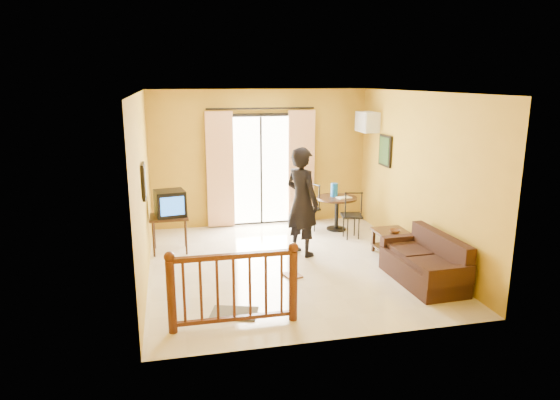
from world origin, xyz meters
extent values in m
plane|color=beige|center=(0.00, 0.00, 0.00)|extent=(5.00, 5.00, 0.00)
plane|color=white|center=(0.00, 0.00, 2.80)|extent=(5.00, 5.00, 0.00)
plane|color=#B78C23|center=(0.00, 2.50, 1.40)|extent=(4.50, 0.00, 4.50)
plane|color=#B78C23|center=(0.00, -2.50, 1.40)|extent=(4.50, 0.00, 4.50)
plane|color=#B78C23|center=(-2.25, 0.00, 1.40)|extent=(0.00, 5.00, 5.00)
plane|color=#B78C23|center=(2.25, 0.00, 1.40)|extent=(0.00, 5.00, 5.00)
cube|color=black|center=(0.00, 2.48, 1.15)|extent=(1.34, 0.03, 2.34)
cube|color=white|center=(0.00, 2.45, 1.15)|extent=(1.20, 0.04, 2.20)
cube|color=black|center=(0.00, 2.43, 1.15)|extent=(0.04, 0.02, 2.20)
cube|color=#FAEDBC|center=(-0.85, 2.40, 1.20)|extent=(0.55, 0.08, 2.35)
cube|color=#FAEDBC|center=(0.85, 2.40, 1.20)|extent=(0.55, 0.08, 2.35)
cylinder|color=black|center=(0.00, 2.40, 2.42)|extent=(2.20, 0.04, 0.04)
cube|color=black|center=(-1.90, 1.09, 0.64)|extent=(0.66, 0.55, 0.04)
cylinder|color=black|center=(-2.18, 0.87, 0.32)|extent=(0.04, 0.04, 0.64)
cylinder|color=black|center=(-1.62, 0.87, 0.32)|extent=(0.04, 0.04, 0.64)
cylinder|color=black|center=(-2.18, 1.32, 0.32)|extent=(0.04, 0.04, 0.64)
cylinder|color=black|center=(-1.62, 1.32, 0.32)|extent=(0.04, 0.04, 0.64)
cube|color=black|center=(-1.87, 1.09, 0.88)|extent=(0.57, 0.53, 0.45)
cube|color=blue|center=(-1.83, 0.87, 0.88)|extent=(0.40, 0.08, 0.32)
cube|color=black|center=(-2.22, -0.20, 1.55)|extent=(0.04, 0.42, 0.52)
cube|color=#545048|center=(-2.19, -0.20, 1.55)|extent=(0.01, 0.34, 0.44)
cylinder|color=black|center=(1.42, 1.72, 0.66)|extent=(0.81, 0.81, 0.04)
cylinder|color=black|center=(1.42, 1.72, 0.33)|extent=(0.08, 0.08, 0.66)
cylinder|color=black|center=(1.42, 1.72, 0.01)|extent=(0.40, 0.40, 0.03)
cylinder|color=#1257AD|center=(1.38, 1.78, 0.82)|extent=(0.15, 0.15, 0.27)
cube|color=white|center=(1.53, 1.62, 0.69)|extent=(0.31, 0.24, 0.02)
cube|color=white|center=(2.10, 1.95, 2.15)|extent=(0.30, 0.60, 0.40)
cube|color=gray|center=(1.95, 1.95, 2.15)|extent=(0.02, 0.56, 0.36)
cube|color=black|center=(2.22, 1.30, 1.65)|extent=(0.04, 0.50, 0.60)
cube|color=black|center=(2.19, 1.30, 1.65)|extent=(0.01, 0.42, 0.52)
cube|color=black|center=(1.85, -0.12, 0.42)|extent=(0.55, 0.99, 0.04)
cube|color=black|center=(1.85, -0.12, 0.13)|extent=(0.51, 0.95, 0.03)
cube|color=black|center=(1.63, -0.57, 0.21)|extent=(0.05, 0.05, 0.42)
cube|color=black|center=(2.07, -0.57, 0.21)|extent=(0.05, 0.05, 0.42)
cube|color=black|center=(1.63, 0.32, 0.21)|extent=(0.05, 0.05, 0.42)
cube|color=black|center=(2.07, 0.32, 0.21)|extent=(0.05, 0.05, 0.42)
imported|color=brown|center=(1.85, -0.05, 0.47)|extent=(0.22, 0.22, 0.06)
cube|color=black|center=(1.80, -1.16, 0.18)|extent=(0.78, 1.48, 0.36)
cube|color=black|center=(2.07, -1.16, 0.50)|extent=(0.22, 1.46, 0.50)
cube|color=black|center=(1.80, -1.86, 0.38)|extent=(0.73, 0.17, 0.27)
cube|color=black|center=(1.80, -0.45, 0.38)|extent=(0.73, 0.17, 0.27)
cube|color=black|center=(1.75, -1.47, 0.39)|extent=(0.52, 0.61, 0.09)
cube|color=black|center=(1.75, -0.84, 0.39)|extent=(0.52, 0.61, 0.09)
imported|color=black|center=(0.35, 0.46, 0.94)|extent=(0.74, 0.82, 1.89)
cylinder|color=#471E0F|center=(-1.90, -1.90, 0.46)|extent=(0.11, 0.11, 0.92)
cylinder|color=#471E0F|center=(-0.40, -1.90, 0.46)|extent=(0.11, 0.11, 0.92)
sphere|color=#471E0F|center=(-1.90, -1.90, 0.97)|extent=(0.13, 0.13, 0.13)
sphere|color=#471E0F|center=(-0.40, -1.90, 0.97)|extent=(0.13, 0.13, 0.13)
cube|color=#471E0F|center=(-1.15, -1.90, 0.92)|extent=(1.55, 0.08, 0.06)
cube|color=#471E0F|center=(-1.15, -1.90, 0.10)|extent=(1.55, 0.06, 0.05)
cube|color=#514E41|center=(-1.11, -1.58, 0.01)|extent=(0.69, 0.56, 0.02)
cube|color=brown|center=(-0.13, -0.50, 0.01)|extent=(0.16, 0.27, 0.03)
cube|color=brown|center=(0.01, -0.50, 0.01)|extent=(0.16, 0.27, 0.03)
camera|label=1|loc=(-1.84, -7.56, 3.00)|focal=32.00mm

